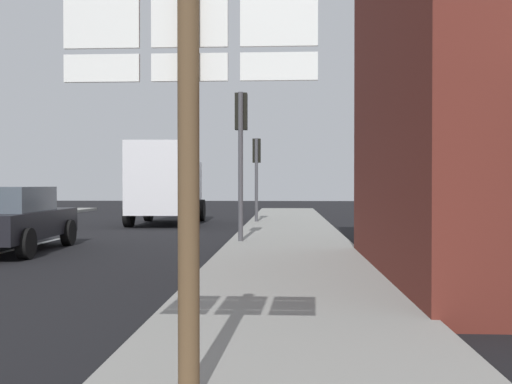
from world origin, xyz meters
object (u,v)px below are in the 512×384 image
traffic_light_near_right (241,133)px  traffic_light_far_right (257,161)px  route_sign_post (189,109)px  sedan_far (9,218)px  delivery_truck (167,181)px

traffic_light_near_right → traffic_light_far_right: size_ratio=1.16×
route_sign_post → traffic_light_near_right: size_ratio=0.85×
sedan_far → route_sign_post: 10.67m
sedan_far → traffic_light_near_right: (5.11, 1.53, 2.03)m
sedan_far → traffic_light_near_right: bearing=16.7°
route_sign_post → traffic_light_near_right: bearing=92.6°
delivery_truck → traffic_light_near_right: 8.50m
sedan_far → delivery_truck: size_ratio=0.85×
traffic_light_near_right → traffic_light_far_right: traffic_light_near_right is taller
sedan_far → route_sign_post: bearing=-58.2°
traffic_light_near_right → delivery_truck: bearing=114.1°
traffic_light_far_right → sedan_far: bearing=-119.3°
route_sign_post → delivery_truck: bearing=102.2°
sedan_far → route_sign_post: route_sign_post is taller
traffic_light_near_right → traffic_light_far_right: 7.57m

